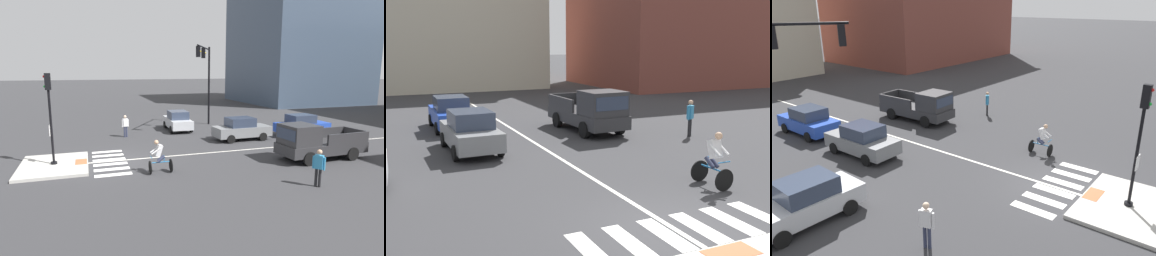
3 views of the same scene
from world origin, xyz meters
TOP-DOWN VIEW (x-y plane):
  - ground_plane at (0.00, 0.00)m, footprint 300.00×300.00m
  - tactile_pad_front at (0.00, -1.56)m, footprint 1.10×0.60m
  - crosswalk_stripe_a at (-2.34, -0.05)m, footprint 0.44×1.80m
  - crosswalk_stripe_b at (-1.41, -0.05)m, footprint 0.44×1.80m
  - crosswalk_stripe_c at (-0.47, -0.05)m, footprint 0.44×1.80m
  - crosswalk_stripe_d at (0.47, -0.05)m, footprint 0.44×1.80m
  - crosswalk_stripe_e at (1.41, -0.05)m, footprint 0.44×1.80m
  - crosswalk_stripe_f at (2.34, -0.05)m, footprint 0.44×1.80m
  - lane_centre_line at (-0.11, 10.00)m, footprint 0.14×28.00m
  - building_corner_right at (-0.45, 41.67)m, footprint 18.87×21.77m
  - building_far_block at (24.32, 31.00)m, footprint 22.21×15.83m
  - car_blue_westbound_distant at (-2.84, 14.62)m, footprint 1.85×4.10m
  - car_grey_westbound_far at (-2.89, 9.48)m, footprint 1.92×4.14m
  - pickup_truck_charcoal_eastbound_far at (3.11, 11.04)m, footprint 2.20×5.17m
  - cyclist at (2.77, 2.14)m, footprint 0.68×1.10m
  - pedestrian_waiting_far_side at (6.79, 8.28)m, footprint 0.47×0.38m

SIDE VIEW (x-z plane):
  - ground_plane at x=0.00m, z-range 0.00..0.00m
  - crosswalk_stripe_a at x=-2.34m, z-range 0.00..0.01m
  - crosswalk_stripe_b at x=-1.41m, z-range 0.00..0.01m
  - crosswalk_stripe_c at x=-0.47m, z-range 0.00..0.01m
  - crosswalk_stripe_d at x=0.47m, z-range 0.00..0.01m
  - crosswalk_stripe_e at x=1.41m, z-range 0.00..0.01m
  - crosswalk_stripe_f at x=2.34m, z-range 0.00..0.01m
  - lane_centre_line at x=-0.11m, z-range 0.00..0.01m
  - tactile_pad_front at x=0.00m, z-range 0.15..0.16m
  - car_blue_westbound_distant at x=-2.84m, z-range -0.01..1.63m
  - car_grey_westbound_far at x=-2.89m, z-range -0.01..1.63m
  - cyclist at x=2.77m, z-range 0.03..1.71m
  - pickup_truck_charcoal_eastbound_far at x=3.11m, z-range -0.06..2.02m
  - pedestrian_waiting_far_side at x=6.79m, z-range 0.15..1.82m
  - building_corner_right at x=-0.45m, z-range 0.02..11.71m
  - building_far_block at x=24.32m, z-range 0.02..15.05m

